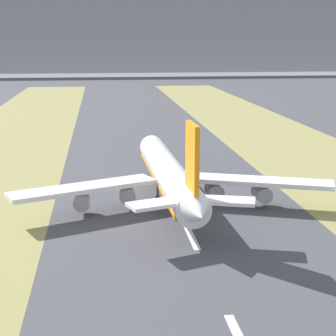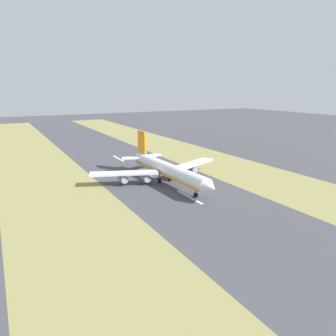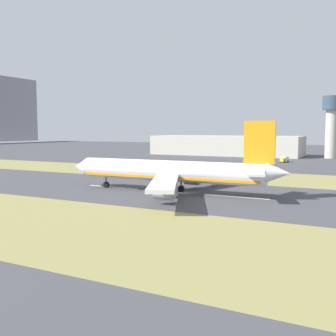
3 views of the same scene
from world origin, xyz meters
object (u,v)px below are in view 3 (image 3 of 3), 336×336
terminal_building (226,145)px  airplane_main_jet (174,172)px  service_truck (284,159)px  control_tower (332,120)px

terminal_building → airplane_main_jet: bearing=-166.2°
service_truck → control_tower: bearing=-23.9°
airplane_main_jet → control_tower: (167.90, -28.22, 18.08)m
airplane_main_jet → control_tower: size_ratio=1.72×
airplane_main_jet → service_truck: airplane_main_jet is taller
airplane_main_jet → service_truck: size_ratio=10.51×
terminal_building → service_truck: size_ratio=16.48×
airplane_main_jet → service_truck: 123.03m
control_tower → service_truck: (-45.22, 20.01, -22.44)m
airplane_main_jet → service_truck: (122.68, -8.21, -4.36)m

